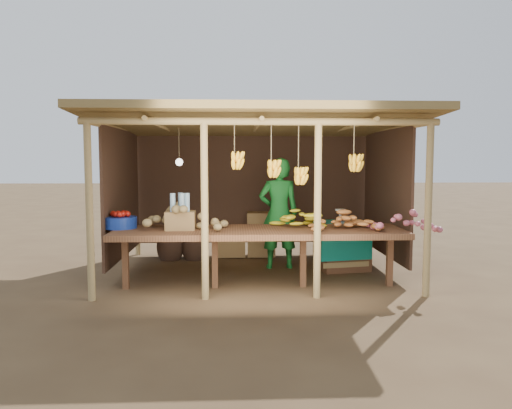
{
  "coord_description": "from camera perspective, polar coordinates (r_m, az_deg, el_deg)",
  "views": [
    {
      "loc": [
        -0.34,
        -7.62,
        1.73
      ],
      "look_at": [
        0.0,
        0.0,
        1.05
      ],
      "focal_mm": 35.0,
      "sensor_mm": 36.0,
      "label": 1
    }
  ],
  "objects": [
    {
      "name": "burlap_sacks",
      "position": [
        8.8,
        -8.41,
        -4.47
      ],
      "size": [
        0.9,
        0.47,
        0.64
      ],
      "color": "#442D1F",
      "rests_on": "ground"
    },
    {
      "name": "vendor",
      "position": [
        7.97,
        2.61,
        -1.02
      ],
      "size": [
        0.67,
        0.46,
        1.76
      ],
      "primitive_type": "imported",
      "rotation": [
        0.0,
        0.0,
        3.2
      ],
      "color": "#1B7D2C",
      "rests_on": "ground"
    },
    {
      "name": "banana_pile",
      "position": [
        6.95,
        4.88,
        -1.16
      ],
      "size": [
        0.75,
        0.54,
        0.35
      ],
      "primitive_type": null,
      "rotation": [
        0.0,
        0.0,
        0.21
      ],
      "color": "yellow",
      "rests_on": "counter"
    },
    {
      "name": "onion_heap",
      "position": [
        6.85,
        16.57,
        -1.42
      ],
      "size": [
        0.96,
        0.7,
        0.36
      ],
      "primitive_type": null,
      "rotation": [
        0.0,
        0.0,
        0.22
      ],
      "color": "#CC6377",
      "rests_on": "counter"
    },
    {
      "name": "carton_stack",
      "position": [
        8.94,
        -0.55,
        -3.82
      ],
      "size": [
        1.04,
        0.41,
        0.78
      ],
      "color": "olive",
      "rests_on": "ground"
    },
    {
      "name": "stall_structure",
      "position": [
        7.66,
        0.3,
        6.5
      ],
      "size": [
        4.7,
        3.5,
        2.43
      ],
      "color": "tan",
      "rests_on": "ground"
    },
    {
      "name": "potato_heap",
      "position": [
        6.77,
        -8.27,
        -1.27
      ],
      "size": [
        1.27,
        0.98,
        0.37
      ],
      "primitive_type": null,
      "rotation": [
        0.0,
        0.0,
        -0.3
      ],
      "color": "olive",
      "rests_on": "counter"
    },
    {
      "name": "bottle_box",
      "position": [
        6.76,
        -8.63,
        -1.26
      ],
      "size": [
        0.4,
        0.32,
        0.5
      ],
      "color": "olive",
      "rests_on": "counter"
    },
    {
      "name": "tarp_crate",
      "position": [
        8.04,
        9.79,
        -4.47
      ],
      "size": [
        0.94,
        0.85,
        0.98
      ],
      "color": "brown",
      "rests_on": "ground"
    },
    {
      "name": "ground",
      "position": [
        7.82,
        0.0,
        -7.68
      ],
      "size": [
        60.0,
        60.0,
        0.0
      ],
      "primitive_type": "plane",
      "color": "brown",
      "rests_on": "ground"
    },
    {
      "name": "sweet_potato_heap",
      "position": [
        6.8,
        10.35,
        -1.36
      ],
      "size": [
        0.97,
        0.73,
        0.35
      ],
      "primitive_type": null,
      "rotation": [
        0.0,
        0.0,
        -0.26
      ],
      "color": "#BA6D2F",
      "rests_on": "counter"
    },
    {
      "name": "counter",
      "position": [
        6.75,
        0.36,
        -3.35
      ],
      "size": [
        3.9,
        1.05,
        0.8
      ],
      "color": "brown",
      "rests_on": "ground"
    },
    {
      "name": "tomato_basin",
      "position": [
        7.08,
        -15.26,
        -1.85
      ],
      "size": [
        0.45,
        0.45,
        0.24
      ],
      "rotation": [
        0.0,
        0.0,
        0.21
      ],
      "color": "navy",
      "rests_on": "counter"
    }
  ]
}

